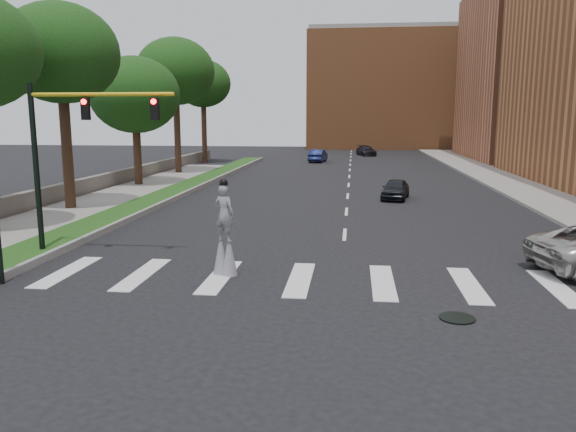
# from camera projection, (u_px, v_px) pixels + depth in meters

# --- Properties ---
(ground_plane) EXTENTS (160.00, 160.00, 0.00)m
(ground_plane) POSITION_uv_depth(u_px,v_px,m) (340.00, 291.00, 16.49)
(ground_plane) COLOR black
(ground_plane) RESTS_ON ground
(grass_median) EXTENTS (2.00, 60.00, 0.25)m
(grass_median) POSITION_uv_depth(u_px,v_px,m) (174.00, 191.00, 37.33)
(grass_median) COLOR #194212
(grass_median) RESTS_ON ground
(median_curb) EXTENTS (0.20, 60.00, 0.28)m
(median_curb) POSITION_uv_depth(u_px,v_px,m) (190.00, 192.00, 37.21)
(median_curb) COLOR gray
(median_curb) RESTS_ON ground
(sidewalk_left) EXTENTS (4.00, 60.00, 0.18)m
(sidewalk_left) POSITION_uv_depth(u_px,v_px,m) (53.00, 218.00, 27.90)
(sidewalk_left) COLOR gray
(sidewalk_left) RESTS_ON ground
(sidewalk_right) EXTENTS (5.00, 90.00, 0.18)m
(sidewalk_right) POSITION_uv_depth(u_px,v_px,m) (527.00, 188.00, 39.50)
(sidewalk_right) COLOR gray
(sidewalk_right) RESTS_ON ground
(stone_wall) EXTENTS (0.50, 56.00, 1.10)m
(stone_wall) POSITION_uv_depth(u_px,v_px,m) (108.00, 181.00, 39.84)
(stone_wall) COLOR #615B53
(stone_wall) RESTS_ON ground
(manhole) EXTENTS (0.90, 0.90, 0.04)m
(manhole) POSITION_uv_depth(u_px,v_px,m) (457.00, 318.00, 14.19)
(manhole) COLOR black
(manhole) RESTS_ON ground
(building_far) EXTENTS (16.00, 22.00, 20.00)m
(building_far) POSITION_uv_depth(u_px,v_px,m) (543.00, 73.00, 65.05)
(building_far) COLOR #B66743
(building_far) RESTS_ON ground
(building_backdrop) EXTENTS (26.00, 14.00, 18.00)m
(building_backdrop) POSITION_uv_depth(u_px,v_px,m) (390.00, 92.00, 90.52)
(building_backdrop) COLOR #A55F33
(building_backdrop) RESTS_ON ground
(traffic_signal) EXTENTS (5.30, 0.23, 6.20)m
(traffic_signal) POSITION_uv_depth(u_px,v_px,m) (67.00, 142.00, 19.81)
(traffic_signal) COLOR black
(traffic_signal) RESTS_ON ground
(stilt_performer) EXTENTS (0.82, 0.65, 3.12)m
(stilt_performer) POSITION_uv_depth(u_px,v_px,m) (225.00, 236.00, 17.96)
(stilt_performer) COLOR #321F14
(stilt_performer) RESTS_ON ground
(car_near) EXTENTS (2.15, 3.87, 1.25)m
(car_near) POSITION_uv_depth(u_px,v_px,m) (395.00, 189.00, 34.70)
(car_near) COLOR black
(car_near) RESTS_ON ground
(car_mid) EXTENTS (2.00, 4.46, 1.42)m
(car_mid) POSITION_uv_depth(u_px,v_px,m) (318.00, 156.00, 63.06)
(car_mid) COLOR #172150
(car_mid) RESTS_ON ground
(car_far) EXTENTS (2.91, 4.74, 1.28)m
(car_far) POSITION_uv_depth(u_px,v_px,m) (366.00, 151.00, 73.37)
(car_far) COLOR black
(car_far) RESTS_ON ground
(tree_2) EXTENTS (6.08, 6.08, 10.87)m
(tree_2) POSITION_uv_depth(u_px,v_px,m) (60.00, 54.00, 29.07)
(tree_2) COLOR #321F14
(tree_2) RESTS_ON ground
(tree_3) EXTENTS (6.38, 6.38, 9.28)m
(tree_3) POSITION_uv_depth(u_px,v_px,m) (135.00, 95.00, 39.90)
(tree_3) COLOR #321F14
(tree_3) RESTS_ON ground
(tree_4) EXTENTS (6.76, 6.76, 11.75)m
(tree_4) POSITION_uv_depth(u_px,v_px,m) (175.00, 72.00, 48.28)
(tree_4) COLOR #321F14
(tree_4) RESTS_ON ground
(tree_5) EXTENTS (5.96, 5.96, 11.08)m
(tree_5) POSITION_uv_depth(u_px,v_px,m) (203.00, 84.00, 60.24)
(tree_5) COLOR #321F14
(tree_5) RESTS_ON ground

